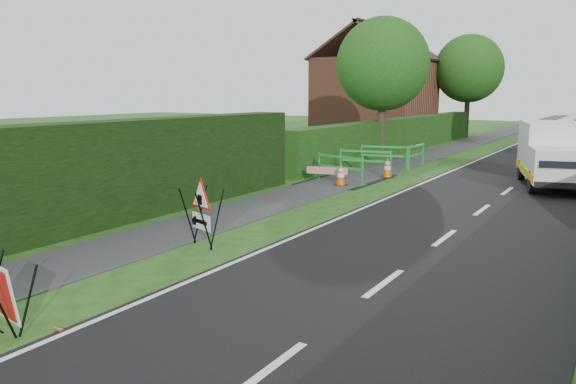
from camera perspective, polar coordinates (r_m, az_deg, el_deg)
The scene contains 19 objects.
ground at distance 10.03m, azimuth -6.02°, elevation -8.43°, with size 120.00×120.00×0.00m, color #244313.
road_surface at distance 42.75m, azimuth 27.19°, elevation 4.73°, with size 6.00×90.00×0.02m, color black.
footpath at distance 43.53m, azimuth 19.95°, elevation 5.31°, with size 2.00×90.00×0.02m, color #2D2D30.
hedge_west_near at distance 13.56m, azimuth -23.04°, elevation -4.27°, with size 1.10×18.00×2.50m, color black.
hedge_west_far at distance 31.59m, azimuth 11.45°, elevation 4.12°, with size 1.00×24.00×1.80m, color #14380F.
house_west at distance 40.71m, azimuth 8.89°, elevation 9.58°, with size 7.50×7.40×7.88m.
tree_nw at distance 27.59m, azimuth 9.62°, elevation 12.67°, with size 4.40×4.40×6.70m.
tree_fw at distance 42.83m, azimuth 17.92°, elevation 11.83°, with size 4.80×4.80×7.24m.
triangle_sign at distance 11.67m, azimuth -8.93°, elevation -1.52°, with size 1.07×1.07×1.23m.
works_van at distance 20.99m, azimuth 25.40°, elevation 3.57°, with size 3.03×5.04×2.16m.
traffic_cone_3 at distance 19.34m, azimuth 5.39°, elevation 1.77°, with size 0.38×0.38×0.79m.
traffic_cone_4 at distance 21.43m, azimuth 10.07°, elevation 2.47°, with size 0.38×0.38×0.79m.
ped_barrier_0 at distance 19.99m, azimuth 5.30°, elevation 2.73°, with size 2.09×0.82×1.00m.
ped_barrier_1 at distance 22.02m, azimuth 7.86°, elevation 3.36°, with size 2.09×0.67×1.00m.
ped_barrier_2 at distance 23.97m, azimuth 9.84°, elevation 3.85°, with size 2.09×0.80×1.00m.
ped_barrier_3 at distance 24.53m, azimuth 12.83°, elevation 3.88°, with size 0.36×2.06×1.00m.
redwhite_plank at distance 19.94m, azimuth 3.98°, elevation 0.90°, with size 1.50×0.04×0.25m, color red.
litter_can at distance 8.35m, azimuth -22.29°, elevation -13.04°, with size 0.07×0.07×0.12m, color #BF7F4C.
hatchback_car at distance 32.09m, azimuth 24.73°, elevation 4.60°, with size 1.47×3.64×1.24m, color silver.
Camera 1 is at (5.85, -7.50, 3.17)m, focal length 35.00 mm.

